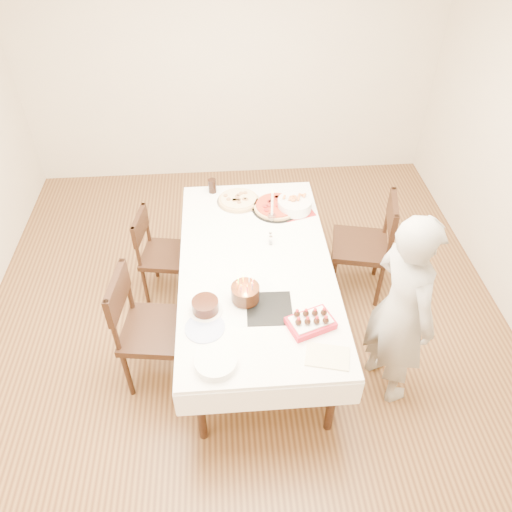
{
  "coord_description": "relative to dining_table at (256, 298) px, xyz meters",
  "views": [
    {
      "loc": [
        -0.12,
        -2.76,
        3.29
      ],
      "look_at": [
        0.09,
        -0.01,
        0.83
      ],
      "focal_mm": 35.0,
      "sensor_mm": 36.0,
      "label": 1
    }
  ],
  "objects": [
    {
      "name": "pizza_white",
      "position": [
        -0.09,
        0.81,
        0.4
      ],
      "size": [
        0.45,
        0.45,
        0.04
      ],
      "primitive_type": "cylinder",
      "rotation": [
        0.0,
        0.0,
        -0.23
      ],
      "color": "beige",
      "rests_on": "dining_table"
    },
    {
      "name": "pizza_pepperoni",
      "position": [
        0.23,
        0.69,
        0.4
      ],
      "size": [
        0.51,
        0.51,
        0.04
      ],
      "primitive_type": "cylinder",
      "rotation": [
        0.0,
        0.0,
        0.27
      ],
      "color": "red",
      "rests_on": "dining_table"
    },
    {
      "name": "shaker_pair",
      "position": [
        0.13,
        0.22,
        0.41
      ],
      "size": [
        0.07,
        0.07,
        0.08
      ],
      "primitive_type": null,
      "rotation": [
        0.0,
        0.0,
        -0.07
      ],
      "color": "white",
      "rests_on": "dining_table"
    },
    {
      "name": "person",
      "position": [
        0.93,
        -0.58,
        0.42
      ],
      "size": [
        0.55,
        0.67,
        1.58
      ],
      "primitive_type": "imported",
      "rotation": [
        0.0,
        0.0,
        1.91
      ],
      "color": "#A19D98",
      "rests_on": "floor"
    },
    {
      "name": "layer_cake",
      "position": [
        -0.38,
        -0.44,
        0.42
      ],
      "size": [
        0.24,
        0.24,
        0.09
      ],
      "primitive_type": "cylinder",
      "rotation": [
        0.0,
        0.0,
        0.03
      ],
      "color": "black",
      "rests_on": "dining_table"
    },
    {
      "name": "chair_left_dessert",
      "position": [
        -0.75,
        -0.38,
        0.13
      ],
      "size": [
        0.58,
        0.58,
        1.01
      ],
      "primitive_type": null,
      "rotation": [
        0.0,
        0.0,
        3.0
      ],
      "color": "black",
      "rests_on": "floor"
    },
    {
      "name": "cola_glass",
      "position": [
        -0.31,
        0.98,
        0.44
      ],
      "size": [
        0.08,
        0.08,
        0.13
      ],
      "primitive_type": "cylinder",
      "rotation": [
        0.0,
        0.0,
        0.16
      ],
      "color": "black",
      "rests_on": "dining_table"
    },
    {
      "name": "china_plate",
      "position": [
        -0.38,
        -0.59,
        0.38
      ],
      "size": [
        0.33,
        0.33,
        0.01
      ],
      "primitive_type": "cylinder",
      "rotation": [
        0.0,
        0.0,
        0.32
      ],
      "color": "white",
      "rests_on": "dining_table"
    },
    {
      "name": "chair_right_savory",
      "position": [
        0.93,
        0.44,
        0.12
      ],
      "size": [
        0.61,
        0.61,
        0.99
      ],
      "primitive_type": null,
      "rotation": [
        0.0,
        0.0,
        -0.22
      ],
      "color": "black",
      "rests_on": "floor"
    },
    {
      "name": "dining_table",
      "position": [
        0.0,
        0.0,
        0.0
      ],
      "size": [
        1.2,
        2.17,
        0.75
      ],
      "primitive_type": "cube",
      "rotation": [
        0.0,
        0.0,
        0.03
      ],
      "color": "white",
      "rests_on": "floor"
    },
    {
      "name": "birthday_cake",
      "position": [
        -0.1,
        -0.36,
        0.48
      ],
      "size": [
        0.23,
        0.23,
        0.18
      ],
      "primitive_type": "cylinder",
      "rotation": [
        0.0,
        0.0,
        -0.17
      ],
      "color": "black",
      "rests_on": "dining_table"
    },
    {
      "name": "red_placemat",
      "position": [
        0.39,
        0.65,
        0.38
      ],
      "size": [
        0.34,
        0.34,
        0.01
      ],
      "primitive_type": "cube",
      "rotation": [
        0.0,
        0.0,
        0.29
      ],
      "color": "#B21E1E",
      "rests_on": "dining_table"
    },
    {
      "name": "chair_left_savory",
      "position": [
        -0.74,
        0.52,
        0.05
      ],
      "size": [
        0.5,
        0.5,
        0.85
      ],
      "primitive_type": null,
      "rotation": [
        0.0,
        0.0,
        2.98
      ],
      "color": "black",
      "rests_on": "floor"
    },
    {
      "name": "taper_candle",
      "position": [
        0.17,
        0.53,
        0.53
      ],
      "size": [
        0.08,
        0.08,
        0.31
      ],
      "primitive_type": "cylinder",
      "rotation": [
        0.0,
        0.0,
        -0.28
      ],
      "color": "white",
      "rests_on": "dining_table"
    },
    {
      "name": "floor",
      "position": [
        -0.09,
        0.01,
        -0.38
      ],
      "size": [
        5.0,
        5.0,
        0.0
      ],
      "primitive_type": "plane",
      "color": "#4E2F1B",
      "rests_on": "ground"
    },
    {
      "name": "box_lid",
      "position": [
        0.38,
        -0.88,
        0.38
      ],
      "size": [
        0.31,
        0.24,
        0.02
      ],
      "primitive_type": "cube",
      "rotation": [
        0.0,
        0.0,
        -0.24
      ],
      "color": "beige",
      "rests_on": "dining_table"
    },
    {
      "name": "pasta_bowl",
      "position": [
        0.38,
        0.66,
        0.43
      ],
      "size": [
        0.34,
        0.34,
        0.09
      ],
      "primitive_type": "cylinder",
      "rotation": [
        0.0,
        0.0,
        -0.22
      ],
      "color": "white",
      "rests_on": "dining_table"
    },
    {
      "name": "strawberry_box",
      "position": [
        0.31,
        -0.63,
        0.41
      ],
      "size": [
        0.35,
        0.29,
        0.07
      ],
      "primitive_type": null,
      "rotation": [
        0.0,
        0.0,
        0.35
      ],
      "color": "#AF1424",
      "rests_on": "dining_table"
    },
    {
      "name": "cake_board",
      "position": [
        0.06,
        -0.46,
        0.38
      ],
      "size": [
        0.32,
        0.32,
        0.01
      ],
      "primitive_type": "cube",
      "rotation": [
        0.0,
        0.0,
        -0.03
      ],
      "color": "black",
      "rests_on": "dining_table"
    },
    {
      "name": "plate_stack",
      "position": [
        -0.31,
        -0.89,
        0.4
      ],
      "size": [
        0.33,
        0.33,
        0.05
      ],
      "primitive_type": "cylinder",
      "rotation": [
        0.0,
        0.0,
        0.3
      ],
      "color": "white",
      "rests_on": "dining_table"
    },
    {
      "name": "wall_back",
      "position": [
        -0.09,
        2.51,
        0.98
      ],
      "size": [
        4.5,
        0.04,
        2.7
      ],
      "primitive_type": "cube",
      "color": "beige",
      "rests_on": "floor"
    }
  ]
}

